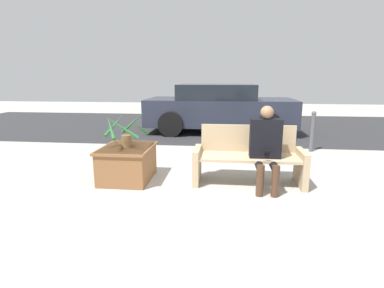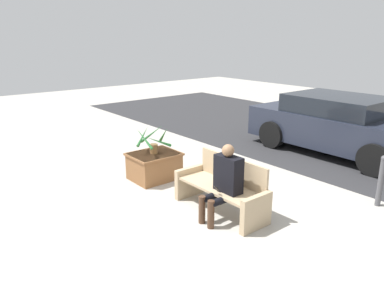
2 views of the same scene
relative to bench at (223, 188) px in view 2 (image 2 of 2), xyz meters
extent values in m
plane|color=#ADA89E|center=(-0.29, -0.80, -0.39)|extent=(30.00, 30.00, 0.00)
cube|color=#2D2D30|center=(-0.29, 5.36, -0.39)|extent=(20.00, 6.00, 0.01)
cube|color=tan|center=(-0.77, -0.06, -0.12)|extent=(0.09, 0.59, 0.53)
cube|color=tan|center=(0.77, -0.06, -0.12)|extent=(0.09, 0.59, 0.53)
cube|color=tan|center=(0.00, -0.06, 0.02)|extent=(1.45, 0.55, 0.04)
cube|color=tan|center=(0.00, 0.22, 0.25)|extent=(1.45, 0.04, 0.42)
cube|color=black|center=(0.22, -0.10, 0.33)|extent=(0.44, 0.22, 0.57)
sphere|color=#8C6647|center=(0.22, -0.12, 0.70)|extent=(0.19, 0.19, 0.19)
cylinder|color=black|center=(0.12, -0.32, -0.01)|extent=(0.11, 0.44, 0.11)
cylinder|color=black|center=(0.32, -0.32, -0.01)|extent=(0.11, 0.44, 0.11)
cylinder|color=#472D1E|center=(0.12, -0.54, -0.17)|extent=(0.10, 0.10, 0.43)
cylinder|color=#472D1E|center=(0.32, -0.54, -0.17)|extent=(0.10, 0.10, 0.43)
cube|color=black|center=(0.22, -0.33, 0.14)|extent=(0.07, 0.09, 0.12)
cube|color=brown|center=(-1.86, -0.08, -0.13)|extent=(0.72, 0.88, 0.53)
cube|color=brown|center=(-1.86, -0.08, 0.12)|extent=(0.77, 0.93, 0.04)
cylinder|color=brown|center=(-1.86, -0.08, 0.23)|extent=(0.16, 0.16, 0.18)
cone|color=#26602D|center=(-1.62, -0.12, 0.43)|extent=(0.13, 0.51, 0.27)
cone|color=#26602D|center=(-1.80, 0.12, 0.49)|extent=(0.45, 0.18, 0.38)
cone|color=#26602D|center=(-2.06, 0.01, 0.48)|extent=(0.24, 0.45, 0.35)
cone|color=#26602D|center=(-2.05, -0.20, 0.46)|extent=(0.30, 0.44, 0.33)
cone|color=#26602D|center=(-1.83, -0.30, 0.47)|extent=(0.47, 0.11, 0.35)
cube|color=#232838|center=(-0.51, 4.31, 0.20)|extent=(4.18, 1.80, 0.75)
cube|color=black|center=(-0.61, 4.31, 0.78)|extent=(2.18, 1.66, 0.42)
cylinder|color=black|center=(0.79, 3.41, -0.05)|extent=(0.68, 0.18, 0.68)
cylinder|color=black|center=(-1.80, 3.41, -0.05)|extent=(0.68, 0.18, 0.68)
cylinder|color=black|center=(-1.80, 5.21, -0.05)|extent=(0.68, 0.18, 0.68)
cylinder|color=#4C4C51|center=(1.51, 2.13, 0.01)|extent=(0.09, 0.09, 0.80)
sphere|color=#4C4C51|center=(1.51, 2.13, 0.44)|extent=(0.10, 0.10, 0.10)
camera|label=1|loc=(-0.37, -4.43, 1.19)|focal=28.00mm
camera|label=2|loc=(4.00, -3.88, 2.33)|focal=35.00mm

